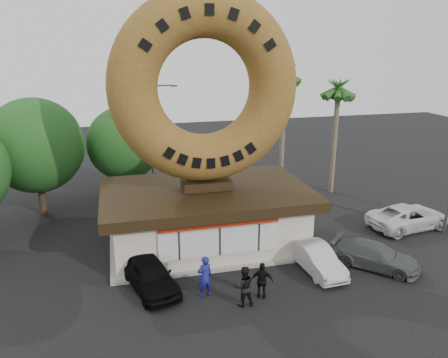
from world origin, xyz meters
TOP-DOWN VIEW (x-y plane):
  - ground at (0.00, 0.00)m, footprint 90.00×90.00m
  - donut_shop at (0.00, 5.98)m, footprint 11.20×7.20m
  - giant_donut at (0.00, 6.00)m, footprint 9.71×2.48m
  - tree_west at (-9.50, 13.00)m, footprint 6.00×6.00m
  - tree_mid at (-4.00, 15.00)m, footprint 5.20×5.20m
  - palm_near at (7.50, 14.00)m, footprint 2.60×2.60m
  - palm_far at (11.00, 12.50)m, footprint 2.60×2.60m
  - street_lamp at (-1.86, 16.00)m, footprint 2.11×0.20m
  - person_left at (-1.19, 0.87)m, footprint 0.80×0.63m
  - person_center at (0.27, -0.27)m, footprint 0.91×0.71m
  - person_right at (1.22, 0.08)m, footprint 1.08×0.78m
  - car_black at (-3.50, 2.08)m, footprint 2.82×4.56m
  - car_silver at (4.64, 1.77)m, footprint 1.66×4.03m
  - car_grey at (7.64, 1.34)m, footprint 4.25×4.32m
  - car_white at (12.38, 5.20)m, footprint 5.47×3.09m

SIDE VIEW (x-z plane):
  - ground at x=0.00m, z-range 0.00..0.00m
  - car_grey at x=7.64m, z-range 0.00..1.25m
  - car_silver at x=4.64m, z-range 0.00..1.30m
  - car_white at x=12.38m, z-range 0.00..1.44m
  - car_black at x=-3.50m, z-range 0.00..1.45m
  - person_right at x=1.22m, z-range 0.00..1.71m
  - person_center at x=0.27m, z-range 0.00..1.84m
  - person_left at x=-1.19m, z-range 0.00..1.94m
  - donut_shop at x=0.00m, z-range -0.13..3.67m
  - tree_mid at x=-4.00m, z-range 0.70..7.33m
  - street_lamp at x=-1.86m, z-range 0.48..8.48m
  - tree_west at x=-9.50m, z-range 0.82..8.47m
  - palm_far at x=11.00m, z-range 3.11..11.86m
  - palm_near at x=7.50m, z-range 3.54..13.29m
  - giant_donut at x=0.00m, z-range 3.80..13.51m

